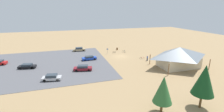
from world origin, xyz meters
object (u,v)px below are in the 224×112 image
Objects in this scene: lot_sign at (107,50)px; pine_center at (163,90)px; bicycle_orange_by_bin at (162,56)px; bike_pavilion at (179,56)px; car_blue_end_stall at (89,58)px; bicycle_silver_yard_center at (165,54)px; bicycle_teal_front_row at (124,52)px; pine_far_east at (204,80)px; car_silver_back_corner at (52,77)px; car_tan_front_row at (79,49)px; bicycle_yellow_back_row at (177,57)px; visitor_by_pavilion at (147,58)px; trash_bin at (117,49)px; car_black_second_row at (27,66)px; car_maroon_aisle_side at (83,68)px; bicycle_green_edge_north at (173,55)px; bicycle_red_near_porch at (142,58)px; bicycle_black_yard_right at (114,52)px; bicycle_purple_yard_left at (170,56)px.

pine_center is (1.20, 35.73, 2.62)m from lot_sign.
bicycle_orange_by_bin is at bearing 150.01° from lot_sign.
bike_pavilion reaches higher than car_blue_end_stall.
bicycle_teal_front_row is at bearing -31.56° from bicycle_silver_yard_center.
pine_far_east is 1.68× the size of car_silver_back_corner.
bicycle_teal_front_row is 0.36× the size of car_tan_front_row.
bicycle_yellow_back_row is (-15.01, -24.39, -4.59)m from pine_far_east.
visitor_by_pavilion is (5.52, -7.61, -2.41)m from bike_pavilion.
trash_bin is 33.04m from car_silver_back_corner.
visitor_by_pavilion is at bearing 105.59° from trash_bin.
lot_sign reaches higher than car_blue_end_stall.
car_tan_front_row is at bearing -9.16° from trash_bin.
car_black_second_row reaches higher than trash_bin.
trash_bin is at bearing -89.55° from pine_far_east.
pine_far_east is at bearing 68.25° from bicycle_orange_by_bin.
car_maroon_aisle_side is (16.12, 18.98, 0.31)m from trash_bin.
bicycle_green_edge_north is at bearing 138.22° from trash_bin.
bicycle_red_near_porch is at bearing 135.48° from lot_sign.
lot_sign is 9.12m from car_blue_end_stall.
bicycle_yellow_back_row is at bearing 175.92° from visitor_by_pavilion.
bike_pavilion is 23.33m from bicycle_black_yard_right.
car_silver_back_corner is at bearing 36.28° from bicycle_teal_front_row.
trash_bin is 0.12× the size of pine_far_east.
bike_pavilion reaches higher than car_tan_front_row.
car_blue_end_stall reaches higher than bicycle_black_yard_right.
car_tan_front_row is at bearing -28.39° from bicycle_green_edge_north.
bicycle_silver_yard_center is 0.37× the size of car_black_second_row.
bicycle_yellow_back_row is at bearing -171.40° from car_silver_back_corner.
lot_sign is 0.44× the size of car_maroon_aisle_side.
pine_center is at bearing 49.48° from bicycle_green_edge_north.
car_black_second_row is 2.78× the size of visitor_by_pavilion.
car_maroon_aisle_side is at bearing 12.21° from bicycle_silver_yard_center.
bicycle_red_near_porch is (-9.30, 9.15, -1.05)m from lot_sign.
bicycle_yellow_back_row is (-20.78, 11.99, -1.03)m from lot_sign.
bicycle_yellow_back_row is at bearing 166.09° from bicycle_red_near_porch.
bicycle_red_near_porch is 0.34× the size of car_maroon_aisle_side.
bicycle_orange_by_bin is (-7.19, 0.37, 0.01)m from bicycle_red_near_porch.
bicycle_green_edge_north is at bearing 151.61° from car_tan_front_row.
pine_center is 4.63× the size of bicycle_purple_yard_left.
lot_sign is at bearing -44.52° from bicycle_red_near_porch.
bicycle_silver_yard_center is (-12.60, 7.74, -0.00)m from bicycle_teal_front_row.
bicycle_orange_by_bin is (4.97, 0.31, 0.01)m from bicycle_green_edge_north.
car_tan_front_row is (15.98, -7.20, 0.37)m from bicycle_teal_front_row.
bicycle_purple_yard_left is at bearing -128.63° from pine_center.
visitor_by_pavilion reaches higher than car_tan_front_row.
car_blue_end_stall is (24.01, -4.40, 0.35)m from bicycle_orange_by_bin.
car_silver_back_corner reaches higher than bicycle_black_yard_right.
bicycle_black_yard_right is 0.31× the size of car_black_second_row.
trash_bin is 0.19× the size of car_tan_front_row.
car_black_second_row is at bearing -15.28° from bike_pavilion.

